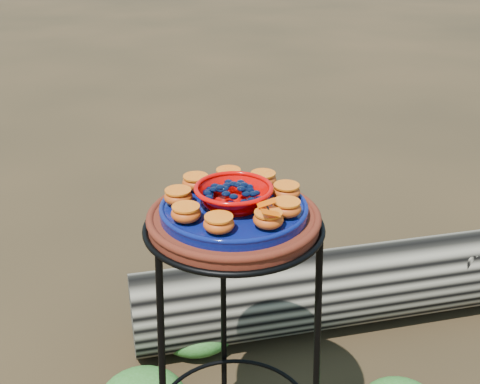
{
  "coord_description": "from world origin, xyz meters",
  "views": [
    {
      "loc": [
        -0.17,
        -1.16,
        1.33
      ],
      "look_at": [
        0.01,
        0.0,
        0.78
      ],
      "focal_mm": 45.0,
      "sensor_mm": 36.0,
      "label": 1
    }
  ],
  "objects": [
    {
      "name": "terracotta_saucer",
      "position": [
        0.0,
        0.0,
        0.72
      ],
      "size": [
        0.38,
        0.38,
        0.03
      ],
      "primitive_type": "cylinder",
      "color": "#502511",
      "rests_on": "plant_stand"
    },
    {
      "name": "foliage_back",
      "position": [
        -0.06,
        0.48,
        0.07
      ],
      "size": [
        0.27,
        0.27,
        0.14
      ],
      "primitive_type": "ellipsoid",
      "color": "#265A17",
      "rests_on": "ground"
    },
    {
      "name": "glass_gems",
      "position": [
        0.0,
        0.0,
        0.81
      ],
      "size": [
        0.13,
        0.13,
        0.02
      ],
      "primitive_type": null,
      "color": "black",
      "rests_on": "red_bowl"
    },
    {
      "name": "orange_half_1",
      "position": [
        0.1,
        -0.07,
        0.77
      ],
      "size": [
        0.06,
        0.06,
        0.03
      ],
      "primitive_type": "ellipsoid",
      "color": "#B64312",
      "rests_on": "cobalt_plate"
    },
    {
      "name": "orange_half_0",
      "position": [
        0.05,
        -0.11,
        0.77
      ],
      "size": [
        0.06,
        0.06,
        0.03
      ],
      "primitive_type": "ellipsoid",
      "color": "#B64312",
      "rests_on": "cobalt_plate"
    },
    {
      "name": "orange_half_7",
      "position": [
        -0.11,
        -0.06,
        0.77
      ],
      "size": [
        0.06,
        0.06,
        0.03
      ],
      "primitive_type": "ellipsoid",
      "color": "#B64312",
      "rests_on": "cobalt_plate"
    },
    {
      "name": "butterfly",
      "position": [
        0.05,
        -0.11,
        0.79
      ],
      "size": [
        0.08,
        0.05,
        0.01
      ],
      "primitive_type": null,
      "rotation": [
        0.0,
        0.0,
        -0.01
      ],
      "color": "#DD4700",
      "rests_on": "orange_half_0"
    },
    {
      "name": "plant_stand",
      "position": [
        0.0,
        0.0,
        0.35
      ],
      "size": [
        0.44,
        0.44,
        0.7
      ],
      "primitive_type": null,
      "color": "black",
      "rests_on": "ground"
    },
    {
      "name": "red_bowl",
      "position": [
        0.0,
        0.0,
        0.77
      ],
      "size": [
        0.16,
        0.16,
        0.04
      ],
      "primitive_type": null,
      "color": "#C60402",
      "rests_on": "cobalt_plate"
    },
    {
      "name": "orange_half_5",
      "position": [
        -0.07,
        0.1,
        0.77
      ],
      "size": [
        0.06,
        0.06,
        0.03
      ],
      "primitive_type": "ellipsoid",
      "color": "#B64312",
      "rests_on": "cobalt_plate"
    },
    {
      "name": "orange_half_3",
      "position": [
        0.08,
        0.09,
        0.77
      ],
      "size": [
        0.06,
        0.06,
        0.03
      ],
      "primitive_type": "ellipsoid",
      "color": "#B64312",
      "rests_on": "cobalt_plate"
    },
    {
      "name": "cobalt_plate",
      "position": [
        0.0,
        0.0,
        0.74
      ],
      "size": [
        0.32,
        0.32,
        0.02
      ],
      "primitive_type": "cylinder",
      "color": "#06083C",
      "rests_on": "terracotta_saucer"
    },
    {
      "name": "orange_half_4",
      "position": [
        0.01,
        0.12,
        0.77
      ],
      "size": [
        0.06,
        0.06,
        0.03
      ],
      "primitive_type": "ellipsoid",
      "color": "#B64312",
      "rests_on": "cobalt_plate"
    },
    {
      "name": "orange_half_6",
      "position": [
        -0.12,
        0.03,
        0.77
      ],
      "size": [
        0.06,
        0.06,
        0.03
      ],
      "primitive_type": "ellipsoid",
      "color": "#B64312",
      "rests_on": "cobalt_plate"
    },
    {
      "name": "orange_half_8",
      "position": [
        -0.05,
        -0.11,
        0.77
      ],
      "size": [
        0.06,
        0.06,
        0.03
      ],
      "primitive_type": "ellipsoid",
      "color": "#B64312",
      "rests_on": "cobalt_plate"
    },
    {
      "name": "driftwood_log",
      "position": [
        0.46,
        0.53,
        0.14
      ],
      "size": [
        1.5,
        0.5,
        0.28
      ],
      "primitive_type": null,
      "rotation": [
        0.0,
        0.0,
        0.08
      ],
      "color": "black",
      "rests_on": "ground"
    },
    {
      "name": "orange_half_2",
      "position": [
        0.12,
        0.02,
        0.77
      ],
      "size": [
        0.06,
        0.06,
        0.03
      ],
      "primitive_type": "ellipsoid",
      "color": "#B64312",
      "rests_on": "cobalt_plate"
    }
  ]
}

